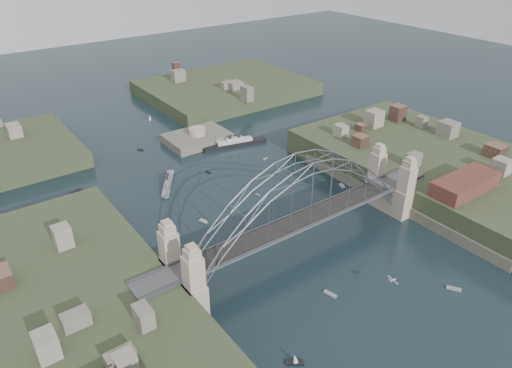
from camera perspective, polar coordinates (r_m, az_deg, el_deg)
The scene contains 24 objects.
ground at distance 117.05m, azimuth 5.25°, elevation -7.76°, with size 500.00×500.00×0.00m, color black.
bridge at distance 110.13m, azimuth 5.53°, elevation -2.62°, with size 84.00×13.80×24.60m.
shore_west at distance 97.13m, azimuth -22.78°, elevation -18.30°, with size 50.50×90.00×12.00m.
shore_east at distance 154.91m, azimuth 21.56°, elevation 0.86°, with size 50.50×90.00×12.00m.
headland_ne at distance 223.04m, azimuth -3.61°, elevation 10.95°, with size 70.00×55.00×9.50m, color #313B23.
fort_island at distance 173.18m, azimuth -6.97°, elevation 4.91°, with size 22.00×16.00×9.40m.
wharf_shed at distance 134.86m, azimuth 23.79°, elevation 0.01°, with size 20.00×8.00×4.00m, color #592D26.
finger_pier at distance 130.36m, azimuth 26.91°, elevation -6.62°, with size 4.00×22.00×1.40m, color #454547.
naval_cruiser_near at distance 145.49m, azimuth -10.50°, elevation 0.14°, with size 10.31×14.32×4.71m.
naval_cruiser_far at distance 178.84m, azimuth -21.70°, elevation 4.18°, with size 4.84×15.17×5.08m.
ocean_liner at distance 168.73m, azimuth -2.58°, elevation 4.89°, with size 23.60×8.20×5.76m.
aeroplane at distance 104.06m, azimuth 16.02°, elevation -11.02°, with size 1.69×3.09×0.45m.
small_boat_a at distance 126.77m, azimuth -6.36°, elevation -4.46°, with size 1.73×2.77×1.43m.
small_boat_b at distance 137.95m, azimuth 0.20°, elevation -1.32°, with size 0.81×1.66×0.45m.
small_boat_c at distance 105.21m, azimuth 8.87°, elevation -12.92°, with size 1.64×3.18×0.45m.
small_boat_d at distance 158.91m, azimuth 1.12°, elevation 3.02°, with size 2.14×1.27×0.45m.
small_boat_e at distance 149.07m, azimuth -20.87°, elevation -0.93°, with size 3.96×2.08×0.45m.
small_boat_f at distance 151.24m, azimuth -5.74°, elevation 1.44°, with size 0.72×1.87×0.45m.
small_boat_g at distance 113.63m, azimuth 22.62°, elevation -11.53°, with size 2.51×3.13×0.45m.
small_boat_h at distance 170.29m, azimuth -13.69°, elevation 4.02°, with size 1.71×2.26×0.45m.
small_boat_i at distance 144.77m, azimuth 10.28°, elevation -0.19°, with size 1.44×2.59×1.43m.
small_boat_j at distance 91.38m, azimuth 4.67°, elevation -20.33°, with size 3.35×2.86×2.38m.
small_boat_k at distance 196.04m, azimuth -12.61°, elevation 7.77°, with size 1.46×1.96×2.38m.
small_boat_l at distance 121.77m, azimuth -16.55°, elevation -7.23°, with size 2.55×2.78×1.43m.
Camera 1 is at (-63.51, -69.10, 69.96)m, focal length 33.36 mm.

